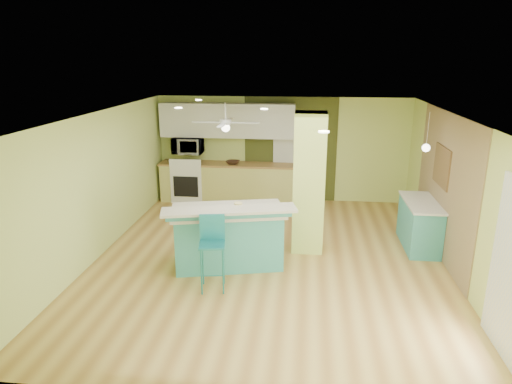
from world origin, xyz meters
TOP-DOWN VIEW (x-y plane):
  - floor at (0.00, 0.00)m, footprint 6.00×7.00m
  - ceiling at (0.00, 0.00)m, footprint 6.00×7.00m
  - wall_back at (0.00, 3.50)m, footprint 6.00×0.01m
  - wall_front at (0.00, -3.50)m, footprint 6.00×0.01m
  - wall_left at (-3.00, 0.00)m, footprint 0.01×7.00m
  - wall_right at (3.00, 0.00)m, footprint 0.01×7.00m
  - wood_panel at (2.99, 0.60)m, footprint 0.02×3.40m
  - olive_accent at (0.20, 3.49)m, footprint 2.20×0.02m
  - interior_door at (0.20, 3.46)m, footprint 0.82×0.05m
  - french_door at (2.97, -2.30)m, footprint 0.04×1.08m
  - column at (0.65, 0.50)m, footprint 0.55×0.55m
  - kitchen_run at (-1.30, 3.20)m, footprint 3.25×0.63m
  - stove at (-2.25, 3.19)m, footprint 0.76×0.66m
  - upper_cabinets at (-1.30, 3.32)m, footprint 3.20×0.34m
  - microwave at (-2.25, 3.20)m, footprint 0.70×0.48m
  - ceiling_fan at (-1.10, 2.00)m, footprint 1.41×1.41m
  - pendant_lamp at (2.65, 0.75)m, footprint 0.14×0.14m
  - wall_decor at (2.96, 0.80)m, footprint 0.03×0.90m
  - peninsula at (-0.67, -0.31)m, footprint 2.18×1.55m
  - bar_stool at (-0.77, -1.13)m, footprint 0.43×0.43m
  - side_counter at (2.70, 0.83)m, footprint 0.58×1.36m
  - fruit_bowl at (-1.15, 3.14)m, footprint 0.36×0.36m
  - canister at (-0.48, -0.43)m, footprint 0.14×0.14m

SIDE VIEW (x-z plane):
  - floor at x=0.00m, z-range -0.01..0.00m
  - side_counter at x=2.70m, z-range 0.00..0.88m
  - stove at x=-2.25m, z-range -0.08..1.00m
  - kitchen_run at x=-1.30m, z-range 0.00..0.94m
  - peninsula at x=-0.67m, z-range -0.04..1.08m
  - bar_stool at x=-0.77m, z-range 0.19..1.34m
  - fruit_bowl at x=-1.15m, z-range 0.94..1.02m
  - interior_door at x=0.20m, z-range 0.00..2.00m
  - french_door at x=2.97m, z-range 0.00..2.10m
  - canister at x=-0.48m, z-range 0.98..1.15m
  - wall_back at x=0.00m, z-range 0.00..2.50m
  - wall_front at x=0.00m, z-range 0.00..2.50m
  - wall_left at x=-3.00m, z-range 0.00..2.50m
  - wall_right at x=3.00m, z-range 0.00..2.50m
  - wood_panel at x=2.99m, z-range 0.00..2.50m
  - olive_accent at x=0.20m, z-range 0.00..2.50m
  - column at x=0.65m, z-range 0.00..2.50m
  - microwave at x=-2.25m, z-range 1.16..1.55m
  - wall_decor at x=2.96m, z-range 1.20..1.90m
  - pendant_lamp at x=2.65m, z-range 1.54..2.23m
  - upper_cabinets at x=-1.30m, z-range 1.55..2.35m
  - ceiling_fan at x=-1.10m, z-range 1.77..2.38m
  - ceiling at x=0.00m, z-range 2.50..2.51m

